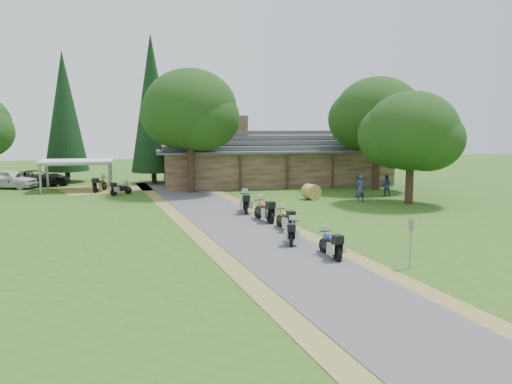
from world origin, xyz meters
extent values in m
plane|color=#315518|center=(0.00, 0.00, 0.00)|extent=(120.00, 120.00, 0.00)
plane|color=#48484B|center=(-0.50, 4.00, 0.00)|extent=(51.95, 51.95, 0.00)
imported|color=white|center=(-17.00, 24.87, 1.02)|extent=(4.60, 6.62, 2.03)
imported|color=black|center=(-14.85, 25.73, 1.09)|extent=(4.17, 6.20, 2.19)
imported|color=#343D5D|center=(9.12, 11.66, 1.13)|extent=(0.69, 0.53, 2.26)
imported|color=#343D5D|center=(12.23, 14.02, 0.98)|extent=(0.67, 0.58, 1.95)
imported|color=#343D5D|center=(9.99, 14.02, 1.02)|extent=(0.44, 0.60, 2.05)
cylinder|color=#A47C3C|center=(6.16, 13.57, 0.55)|extent=(1.34, 1.28, 1.10)
cone|color=black|center=(-4.93, 26.21, 6.78)|extent=(4.05, 4.05, 13.57)
cone|color=black|center=(-12.91, 28.87, 6.08)|extent=(4.01, 4.01, 12.17)
camera|label=1|loc=(-5.07, -20.62, 5.41)|focal=35.00mm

